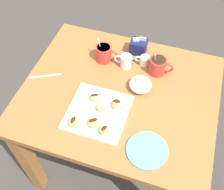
{
  "coord_description": "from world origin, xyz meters",
  "views": [
    {
      "loc": [
        0.23,
        -0.82,
        1.82
      ],
      "look_at": [
        -0.02,
        -0.05,
        0.77
      ],
      "focal_mm": 43.91,
      "sensor_mm": 36.0,
      "label": 1
    }
  ],
  "objects_px": {
    "coffee_mug_red_right": "(158,66)",
    "chocolate_sauce_pitcher": "(145,60)",
    "coffee_mug_red_left": "(104,53)",
    "beignet_2": "(101,107)",
    "beignet_0": "(93,123)",
    "beignet_3": "(104,130)",
    "pastry_plate_square": "(98,112)",
    "sugar_caddy": "(138,47)",
    "dining_table": "(119,108)",
    "beignet_4": "(117,104)",
    "cream_pitcher_white": "(126,61)",
    "beignet_5": "(95,97)",
    "beignet_1": "(74,122)",
    "saucer_sky_left": "(147,150)",
    "ice_cream_bowl": "(141,84)"
  },
  "relations": [
    {
      "from": "coffee_mug_red_right",
      "to": "cream_pitcher_white",
      "type": "xyz_separation_m",
      "value": [
        -0.17,
        -0.01,
        -0.01
      ]
    },
    {
      "from": "beignet_4",
      "to": "chocolate_sauce_pitcher",
      "type": "bearing_deg",
      "value": 80.52
    },
    {
      "from": "dining_table",
      "to": "beignet_2",
      "type": "height_order",
      "value": "beignet_2"
    },
    {
      "from": "coffee_mug_red_left",
      "to": "beignet_2",
      "type": "bearing_deg",
      "value": -73.51
    },
    {
      "from": "chocolate_sauce_pitcher",
      "to": "beignet_5",
      "type": "distance_m",
      "value": 0.36
    },
    {
      "from": "beignet_2",
      "to": "beignet_5",
      "type": "bearing_deg",
      "value": 134.54
    },
    {
      "from": "pastry_plate_square",
      "to": "beignet_0",
      "type": "relative_size",
      "value": 5.19
    },
    {
      "from": "ice_cream_bowl",
      "to": "chocolate_sauce_pitcher",
      "type": "xyz_separation_m",
      "value": [
        -0.02,
        0.17,
        -0.01
      ]
    },
    {
      "from": "coffee_mug_red_left",
      "to": "cream_pitcher_white",
      "type": "relative_size",
      "value": 1.35
    },
    {
      "from": "dining_table",
      "to": "cream_pitcher_white",
      "type": "relative_size",
      "value": 9.25
    },
    {
      "from": "sugar_caddy",
      "to": "ice_cream_bowl",
      "type": "height_order",
      "value": "sugar_caddy"
    },
    {
      "from": "coffee_mug_red_right",
      "to": "sugar_caddy",
      "type": "height_order",
      "value": "coffee_mug_red_right"
    },
    {
      "from": "pastry_plate_square",
      "to": "coffee_mug_red_right",
      "type": "distance_m",
      "value": 0.4
    },
    {
      "from": "beignet_4",
      "to": "sugar_caddy",
      "type": "bearing_deg",
      "value": 90.33
    },
    {
      "from": "sugar_caddy",
      "to": "beignet_4",
      "type": "xyz_separation_m",
      "value": [
        0.0,
        -0.4,
        -0.01
      ]
    },
    {
      "from": "beignet_3",
      "to": "dining_table",
      "type": "bearing_deg",
      "value": 92.0
    },
    {
      "from": "coffee_mug_red_left",
      "to": "saucer_sky_left",
      "type": "xyz_separation_m",
      "value": [
        0.35,
        -0.46,
        -0.04
      ]
    },
    {
      "from": "sugar_caddy",
      "to": "saucer_sky_left",
      "type": "distance_m",
      "value": 0.61
    },
    {
      "from": "beignet_0",
      "to": "beignet_5",
      "type": "relative_size",
      "value": 1.02
    },
    {
      "from": "saucer_sky_left",
      "to": "beignet_3",
      "type": "height_order",
      "value": "beignet_3"
    },
    {
      "from": "sugar_caddy",
      "to": "beignet_4",
      "type": "bearing_deg",
      "value": -89.67
    },
    {
      "from": "beignet_4",
      "to": "beignet_0",
      "type": "bearing_deg",
      "value": -117.74
    },
    {
      "from": "beignet_5",
      "to": "coffee_mug_red_right",
      "type": "bearing_deg",
      "value": 49.29
    },
    {
      "from": "sugar_caddy",
      "to": "chocolate_sauce_pitcher",
      "type": "relative_size",
      "value": 1.15
    },
    {
      "from": "beignet_3",
      "to": "sugar_caddy",
      "type": "bearing_deg",
      "value": 89.31
    },
    {
      "from": "ice_cream_bowl",
      "to": "chocolate_sauce_pitcher",
      "type": "height_order",
      "value": "ice_cream_bowl"
    },
    {
      "from": "beignet_3",
      "to": "beignet_4",
      "type": "bearing_deg",
      "value": 86.6
    },
    {
      "from": "chocolate_sauce_pitcher",
      "to": "beignet_1",
      "type": "bearing_deg",
      "value": -113.43
    },
    {
      "from": "coffee_mug_red_right",
      "to": "beignet_2",
      "type": "height_order",
      "value": "coffee_mug_red_right"
    },
    {
      "from": "coffee_mug_red_left",
      "to": "pastry_plate_square",
      "type": "bearing_deg",
      "value": -75.9
    },
    {
      "from": "dining_table",
      "to": "beignet_5",
      "type": "distance_m",
      "value": 0.22
    },
    {
      "from": "coffee_mug_red_left",
      "to": "beignet_0",
      "type": "xyz_separation_m",
      "value": [
        0.09,
        -0.42,
        -0.02
      ]
    },
    {
      "from": "pastry_plate_square",
      "to": "beignet_0",
      "type": "height_order",
      "value": "beignet_0"
    },
    {
      "from": "coffee_mug_red_left",
      "to": "coffee_mug_red_right",
      "type": "xyz_separation_m",
      "value": [
        0.29,
        0.0,
        -0.0
      ]
    },
    {
      "from": "beignet_2",
      "to": "dining_table",
      "type": "bearing_deg",
      "value": 71.96
    },
    {
      "from": "coffee_mug_red_right",
      "to": "chocolate_sauce_pitcher",
      "type": "bearing_deg",
      "value": 156.48
    },
    {
      "from": "chocolate_sauce_pitcher",
      "to": "beignet_1",
      "type": "distance_m",
      "value": 0.52
    },
    {
      "from": "chocolate_sauce_pitcher",
      "to": "beignet_0",
      "type": "height_order",
      "value": "chocolate_sauce_pitcher"
    },
    {
      "from": "pastry_plate_square",
      "to": "coffee_mug_red_left",
      "type": "relative_size",
      "value": 1.97
    },
    {
      "from": "coffee_mug_red_left",
      "to": "beignet_0",
      "type": "bearing_deg",
      "value": -77.33
    },
    {
      "from": "beignet_4",
      "to": "beignet_5",
      "type": "distance_m",
      "value": 0.11
    },
    {
      "from": "beignet_3",
      "to": "beignet_4",
      "type": "xyz_separation_m",
      "value": [
        0.01,
        0.15,
        0.0
      ]
    },
    {
      "from": "chocolate_sauce_pitcher",
      "to": "beignet_2",
      "type": "height_order",
      "value": "chocolate_sauce_pitcher"
    },
    {
      "from": "beignet_0",
      "to": "beignet_3",
      "type": "height_order",
      "value": "same"
    },
    {
      "from": "chocolate_sauce_pitcher",
      "to": "beignet_3",
      "type": "height_order",
      "value": "chocolate_sauce_pitcher"
    },
    {
      "from": "pastry_plate_square",
      "to": "ice_cream_bowl",
      "type": "distance_m",
      "value": 0.26
    },
    {
      "from": "chocolate_sauce_pitcher",
      "to": "ice_cream_bowl",
      "type": "bearing_deg",
      "value": -82.67
    },
    {
      "from": "cream_pitcher_white",
      "to": "beignet_1",
      "type": "relative_size",
      "value": 1.96
    },
    {
      "from": "sugar_caddy",
      "to": "coffee_mug_red_right",
      "type": "bearing_deg",
      "value": -40.45
    },
    {
      "from": "saucer_sky_left",
      "to": "coffee_mug_red_right",
      "type": "bearing_deg",
      "value": 97.32
    }
  ]
}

